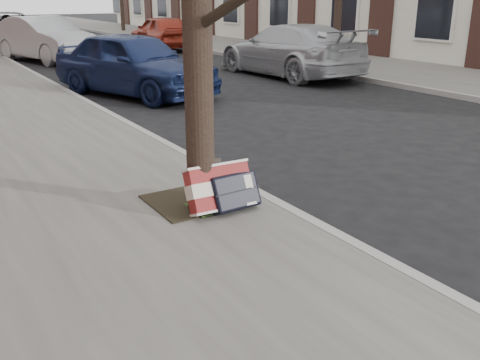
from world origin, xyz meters
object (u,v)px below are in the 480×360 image
suitcase_red (219,188)px  car_near_front (134,63)px  car_near_mid (45,39)px  suitcase_navy (234,191)px

suitcase_red → car_near_front: 7.41m
suitcase_red → car_near_front: (1.96, 7.14, 0.34)m
car_near_front → car_near_mid: bearing=71.6°
suitcase_red → car_near_mid: (1.81, 14.71, 0.37)m
suitcase_navy → car_near_front: 7.43m
car_near_front → car_near_mid: size_ratio=0.93×
suitcase_red → car_near_mid: size_ratio=0.14×
suitcase_red → suitcase_navy: suitcase_red is taller
suitcase_red → car_near_mid: car_near_mid is taller
suitcase_navy → car_near_front: car_near_front is taller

